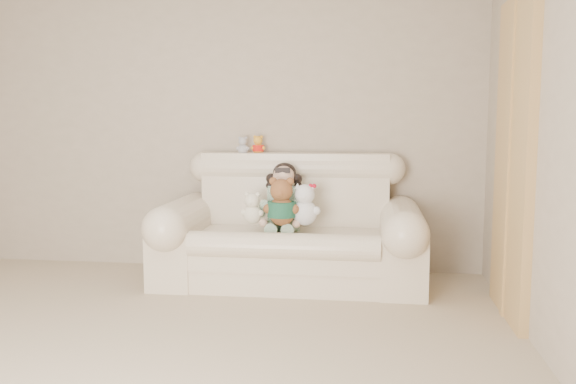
{
  "coord_description": "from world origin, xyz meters",
  "views": [
    {
      "loc": [
        1.29,
        -2.74,
        1.3
      ],
      "look_at": [
        0.67,
        1.9,
        0.75
      ],
      "focal_mm": 38.15,
      "sensor_mm": 36.0,
      "label": 1
    }
  ],
  "objects_px": {
    "sofa": "(290,220)",
    "seated_child": "(284,196)",
    "white_cat": "(305,200)",
    "brown_teddy": "(282,197)",
    "cream_teddy": "(252,205)"
  },
  "relations": [
    {
      "from": "sofa",
      "to": "white_cat",
      "type": "height_order",
      "value": "sofa"
    },
    {
      "from": "seated_child",
      "to": "cream_teddy",
      "type": "height_order",
      "value": "seated_child"
    },
    {
      "from": "sofa",
      "to": "cream_teddy",
      "type": "distance_m",
      "value": 0.33
    },
    {
      "from": "sofa",
      "to": "white_cat",
      "type": "xyz_separation_m",
      "value": [
        0.13,
        -0.12,
        0.18
      ]
    },
    {
      "from": "white_cat",
      "to": "brown_teddy",
      "type": "bearing_deg",
      "value": -166.48
    },
    {
      "from": "sofa",
      "to": "seated_child",
      "type": "relative_size",
      "value": 3.8
    },
    {
      "from": "sofa",
      "to": "brown_teddy",
      "type": "xyz_separation_m",
      "value": [
        -0.04,
        -0.16,
        0.2
      ]
    },
    {
      "from": "seated_child",
      "to": "cream_teddy",
      "type": "xyz_separation_m",
      "value": [
        -0.22,
        -0.19,
        -0.05
      ]
    },
    {
      "from": "sofa",
      "to": "white_cat",
      "type": "relative_size",
      "value": 5.48
    },
    {
      "from": "seated_child",
      "to": "sofa",
      "type": "bearing_deg",
      "value": -60.05
    },
    {
      "from": "white_cat",
      "to": "cream_teddy",
      "type": "bearing_deg",
      "value": 179.66
    },
    {
      "from": "seated_child",
      "to": "brown_teddy",
      "type": "xyz_separation_m",
      "value": [
        0.02,
        -0.24,
        0.02
      ]
    },
    {
      "from": "white_cat",
      "to": "seated_child",
      "type": "bearing_deg",
      "value": 134.88
    },
    {
      "from": "brown_teddy",
      "to": "cream_teddy",
      "type": "bearing_deg",
      "value": -167.68
    },
    {
      "from": "seated_child",
      "to": "brown_teddy",
      "type": "bearing_deg",
      "value": -91.95
    }
  ]
}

